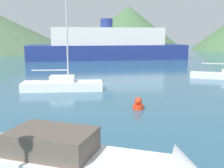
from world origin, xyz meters
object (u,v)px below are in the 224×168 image
Objects in this scene: sailboat_middle at (62,84)px; buoy_marker at (138,104)px; motorboat_near at (92,166)px; ferry_distant at (107,45)px.

buoy_marker is at bearing -51.11° from sailboat_middle.
ferry_distant is (-0.80, 43.14, 2.01)m from motorboat_near.
motorboat_near is 8.26m from buoy_marker.
ferry_distant is at bearing 108.52° from motorboat_near.
ferry_distant is at bearing 94.63° from buoy_marker.
motorboat_near is 14.02m from sailboat_middle.
sailboat_middle is 0.26× the size of ferry_distant.
sailboat_middle is 10.36× the size of buoy_marker.
sailboat_middle is at bearing 134.01° from buoy_marker.
motorboat_near reaches higher than buoy_marker.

